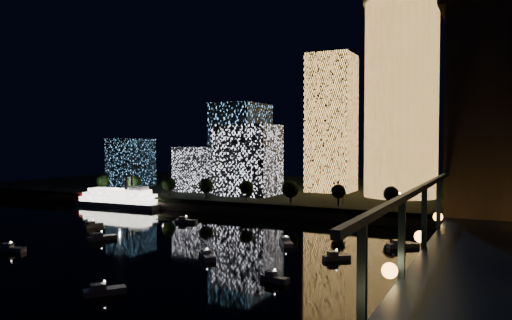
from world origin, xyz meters
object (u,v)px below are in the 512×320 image
at_px(tower_rectangular, 332,123).
at_px(riverboat, 116,199).
at_px(tower_cylindrical, 401,98).
at_px(truss_bridge, 491,214).

distance_m(tower_rectangular, riverboat, 109.74).
relative_size(tower_cylindrical, tower_rectangular, 1.30).
height_order(tower_rectangular, riverboat, tower_rectangular).
xyz_separation_m(tower_cylindrical, riverboat, (-117.57, -53.63, -45.71)).
bearing_deg(truss_bridge, tower_rectangular, 118.63).
bearing_deg(tower_cylindrical, truss_bridge, -72.73).
bearing_deg(truss_bridge, riverboat, 154.80).
distance_m(tower_rectangular, truss_bridge, 158.47).
xyz_separation_m(truss_bridge, riverboat, (-157.24, 74.00, -12.63)).
xyz_separation_m(tower_rectangular, riverboat, (-82.10, -63.65, -35.35)).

